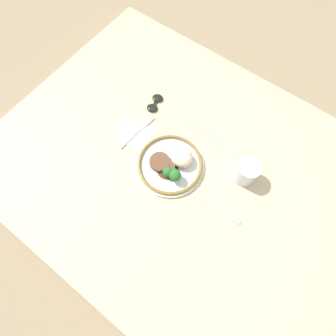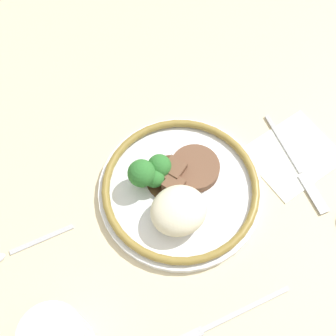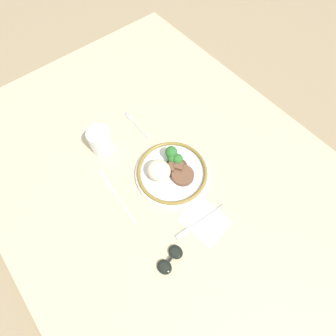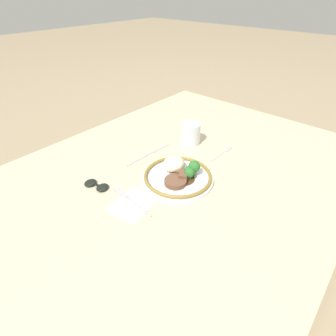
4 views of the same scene
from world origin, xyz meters
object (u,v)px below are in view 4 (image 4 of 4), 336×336
plate (178,175)px  fork (128,198)px  sunglasses (96,185)px  knife (151,153)px  spoon (225,151)px  juice_glass (191,134)px

plate → fork: 0.20m
plate → sunglasses: plate is taller
plate → knife: (0.06, 0.19, -0.02)m
fork → spoon: (0.46, -0.08, -0.00)m
juice_glass → spoon: juice_glass is taller
spoon → knife: bearing=136.4°
sunglasses → knife: bearing=-11.0°
fork → sunglasses: bearing=17.4°
knife → spoon: (0.21, -0.22, 0.00)m
plate → fork: bearing=163.8°
plate → sunglasses: size_ratio=2.52×
juice_glass → knife: juice_glass is taller
plate → fork: size_ratio=1.34×
knife → sunglasses: sunglasses is taller
plate → juice_glass: bearing=27.8°
juice_glass → knife: size_ratio=0.39×
knife → sunglasses: (-0.27, -0.01, 0.01)m
fork → sunglasses: 0.13m
fork → spoon: 0.46m
juice_glass → spoon: bearing=-76.2°
knife → sunglasses: size_ratio=2.36×
fork → sunglasses: (-0.03, 0.13, 0.00)m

